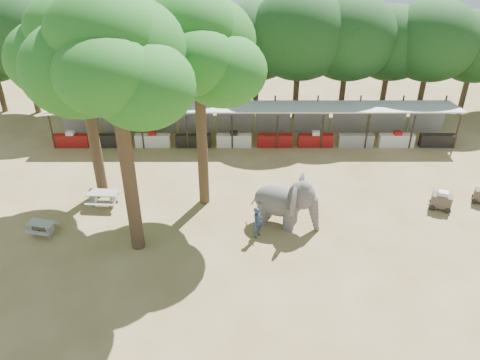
{
  "coord_description": "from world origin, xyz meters",
  "views": [
    {
      "loc": [
        -1.03,
        -16.12,
        14.6
      ],
      "look_at": [
        -1.0,
        5.0,
        2.0
      ],
      "focal_mm": 35.0,
      "sensor_mm": 36.0,
      "label": 1
    }
  ],
  "objects_px": {
    "yard_tree_center": "(110,60)",
    "cart_front": "(441,200)",
    "picnic_table_near": "(42,226)",
    "picnic_table_far": "(103,197)",
    "elephant": "(286,202)",
    "yard_tree_back": "(195,49)",
    "yard_tree_left": "(77,51)",
    "handler": "(257,222)"
  },
  "relations": [
    {
      "from": "picnic_table_near",
      "to": "elephant",
      "type": "bearing_deg",
      "value": 17.33
    },
    {
      "from": "picnic_table_near",
      "to": "picnic_table_far",
      "type": "bearing_deg",
      "value": 59.82
    },
    {
      "from": "yard_tree_center",
      "to": "picnic_table_near",
      "type": "relative_size",
      "value": 7.65
    },
    {
      "from": "yard_tree_center",
      "to": "cart_front",
      "type": "distance_m",
      "value": 18.59
    },
    {
      "from": "cart_front",
      "to": "picnic_table_far",
      "type": "bearing_deg",
      "value": -160.26
    },
    {
      "from": "picnic_table_near",
      "to": "picnic_table_far",
      "type": "distance_m",
      "value": 3.59
    },
    {
      "from": "handler",
      "to": "cart_front",
      "type": "relative_size",
      "value": 1.29
    },
    {
      "from": "picnic_table_far",
      "to": "yard_tree_center",
      "type": "bearing_deg",
      "value": -50.92
    },
    {
      "from": "yard_tree_center",
      "to": "cart_front",
      "type": "xyz_separation_m",
      "value": [
        16.17,
        3.05,
        -8.66
      ]
    },
    {
      "from": "handler",
      "to": "picnic_table_near",
      "type": "bearing_deg",
      "value": 122.17
    },
    {
      "from": "picnic_table_near",
      "to": "cart_front",
      "type": "height_order",
      "value": "cart_front"
    },
    {
      "from": "yard_tree_back",
      "to": "cart_front",
      "type": "bearing_deg",
      "value": -4.11
    },
    {
      "from": "yard_tree_center",
      "to": "elephant",
      "type": "distance_m",
      "value": 10.98
    },
    {
      "from": "yard_tree_left",
      "to": "picnic_table_far",
      "type": "distance_m",
      "value": 7.83
    },
    {
      "from": "yard_tree_back",
      "to": "handler",
      "type": "distance_m",
      "value": 8.92
    },
    {
      "from": "handler",
      "to": "picnic_table_far",
      "type": "xyz_separation_m",
      "value": [
        -8.45,
        2.87,
        -0.32
      ]
    },
    {
      "from": "yard_tree_back",
      "to": "elephant",
      "type": "xyz_separation_m",
      "value": [
        4.5,
        -2.31,
        -7.17
      ]
    },
    {
      "from": "elephant",
      "to": "picnic_table_near",
      "type": "bearing_deg",
      "value": -155.9
    },
    {
      "from": "yard_tree_back",
      "to": "elephant",
      "type": "height_order",
      "value": "yard_tree_back"
    },
    {
      "from": "elephant",
      "to": "picnic_table_near",
      "type": "height_order",
      "value": "elephant"
    },
    {
      "from": "yard_tree_back",
      "to": "picnic_table_near",
      "type": "height_order",
      "value": "yard_tree_back"
    },
    {
      "from": "yard_tree_center",
      "to": "elephant",
      "type": "bearing_deg",
      "value": 12.73
    },
    {
      "from": "yard_tree_back",
      "to": "picnic_table_near",
      "type": "bearing_deg",
      "value": -158.47
    },
    {
      "from": "yard_tree_center",
      "to": "picnic_table_near",
      "type": "bearing_deg",
      "value": 170.03
    },
    {
      "from": "elephant",
      "to": "picnic_table_far",
      "type": "distance_m",
      "value": 10.15
    },
    {
      "from": "yard_tree_left",
      "to": "picnic_table_near",
      "type": "relative_size",
      "value": 7.0
    },
    {
      "from": "yard_tree_center",
      "to": "elephant",
      "type": "height_order",
      "value": "yard_tree_center"
    },
    {
      "from": "yard_tree_center",
      "to": "yard_tree_back",
      "type": "bearing_deg",
      "value": 53.14
    },
    {
      "from": "elephant",
      "to": "cart_front",
      "type": "relative_size",
      "value": 2.77
    },
    {
      "from": "elephant",
      "to": "cart_front",
      "type": "distance_m",
      "value": 8.81
    },
    {
      "from": "handler",
      "to": "picnic_table_near",
      "type": "distance_m",
      "value": 10.95
    },
    {
      "from": "picnic_table_near",
      "to": "cart_front",
      "type": "bearing_deg",
      "value": 19.44
    },
    {
      "from": "yard_tree_back",
      "to": "picnic_table_far",
      "type": "distance_m",
      "value": 9.7
    },
    {
      "from": "yard_tree_center",
      "to": "cart_front",
      "type": "bearing_deg",
      "value": 10.7
    },
    {
      "from": "yard_tree_left",
      "to": "elephant",
      "type": "bearing_deg",
      "value": -17.47
    },
    {
      "from": "yard_tree_left",
      "to": "yard_tree_center",
      "type": "bearing_deg",
      "value": -59.04
    },
    {
      "from": "yard_tree_back",
      "to": "handler",
      "type": "height_order",
      "value": "yard_tree_back"
    },
    {
      "from": "yard_tree_back",
      "to": "yard_tree_center",
      "type": "bearing_deg",
      "value": -126.86
    },
    {
      "from": "yard_tree_back",
      "to": "handler",
      "type": "relative_size",
      "value": 6.61
    },
    {
      "from": "yard_tree_left",
      "to": "elephant",
      "type": "distance_m",
      "value": 12.96
    },
    {
      "from": "cart_front",
      "to": "yard_tree_center",
      "type": "bearing_deg",
      "value": -148.3
    },
    {
      "from": "yard_tree_back",
      "to": "picnic_table_near",
      "type": "xyz_separation_m",
      "value": [
        -7.94,
        -3.13,
        -8.11
      ]
    }
  ]
}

